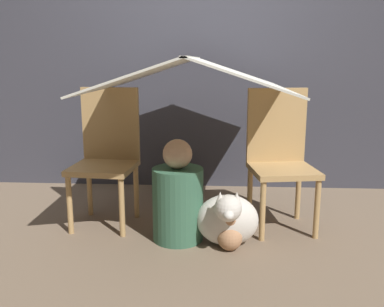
% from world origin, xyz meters
% --- Properties ---
extents(ground_plane, '(8.80, 8.80, 0.00)m').
position_xyz_m(ground_plane, '(0.00, 0.00, 0.00)').
color(ground_plane, '#7A6651').
extents(wall_back, '(7.00, 0.05, 2.50)m').
position_xyz_m(wall_back, '(0.00, 1.23, 1.25)').
color(wall_back, '#3D3D47').
rests_on(wall_back, ground_plane).
extents(chair_left, '(0.43, 0.43, 0.92)m').
position_xyz_m(chair_left, '(-0.59, 0.32, 0.49)').
color(chair_left, tan).
rests_on(chair_left, ground_plane).
extents(chair_right, '(0.46, 0.46, 0.92)m').
position_xyz_m(chair_right, '(0.58, 0.31, 0.49)').
color(chair_right, tan).
rests_on(chair_right, ground_plane).
extents(sheet_canopy, '(1.19, 1.38, 0.21)m').
position_xyz_m(sheet_canopy, '(0.00, 0.23, 1.02)').
color(sheet_canopy, silver).
extents(person_front, '(0.31, 0.31, 0.64)m').
position_xyz_m(person_front, '(-0.08, 0.03, 0.27)').
color(person_front, '#38664C').
rests_on(person_front, ground_plane).
extents(dog, '(0.37, 0.36, 0.38)m').
position_xyz_m(dog, '(0.23, -0.06, 0.18)').
color(dog, silver).
rests_on(dog, ground_plane).
extents(plush_toy, '(0.15, 0.15, 0.24)m').
position_xyz_m(plush_toy, '(0.24, -0.11, 0.10)').
color(plush_toy, tan).
rests_on(plush_toy, ground_plane).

